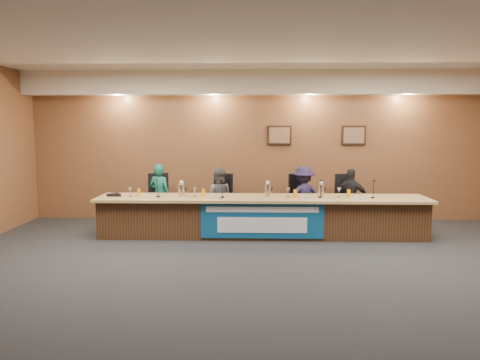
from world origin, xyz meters
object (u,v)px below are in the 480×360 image
at_px(panelist_a, 160,195).
at_px(banner, 262,221).
at_px(office_chair_d, 350,204).
at_px(office_chair_c, 303,204).
at_px(office_chair_b, 219,203).
at_px(dais_body, 262,218).
at_px(panelist_d, 351,199).
at_px(carafe_right, 321,191).
at_px(speakerphone, 115,195).
at_px(carafe_left, 182,190).
at_px(panelist_b, 218,198).
at_px(panelist_c, 303,197).
at_px(office_chair_a, 161,203).
at_px(carafe_mid, 268,190).

bearing_deg(panelist_a, banner, 172.89).
bearing_deg(office_chair_d, office_chair_c, 158.39).
relative_size(panelist_a, office_chair_b, 2.70).
relative_size(office_chair_b, office_chair_c, 1.00).
height_order(banner, office_chair_b, banner).
bearing_deg(dais_body, panelist_d, 21.91).
relative_size(carafe_right, speakerphone, 0.74).
height_order(office_chair_c, carafe_right, carafe_right).
bearing_deg(panelist_a, dais_body, -177.54).
height_order(carafe_left, speakerphone, carafe_left).
bearing_deg(speakerphone, carafe_right, 0.20).
relative_size(panelist_a, speakerphone, 4.05).
relative_size(dais_body, office_chair_b, 12.50).
distance_m(dais_body, office_chair_b, 1.21).
relative_size(panelist_a, panelist_b, 1.07).
xyz_separation_m(panelist_d, office_chair_d, (0.00, 0.10, -0.12)).
bearing_deg(banner, panelist_b, 127.46).
distance_m(dais_body, carafe_right, 1.21).
height_order(office_chair_c, speakerphone, speakerphone).
xyz_separation_m(office_chair_b, carafe_right, (1.97, -0.84, 0.39)).
distance_m(panelist_c, panelist_d, 0.95).
xyz_separation_m(banner, office_chair_d, (1.80, 1.24, 0.10)).
height_order(panelist_d, office_chair_d, panelist_d).
height_order(dais_body, speakerphone, speakerphone).
height_order(panelist_b, speakerphone, panelist_b).
bearing_deg(office_chair_a, panelist_b, -28.35).
height_order(dais_body, office_chair_c, dais_body).
xyz_separation_m(dais_body, office_chair_a, (-2.06, 0.82, 0.13)).
bearing_deg(speakerphone, banner, -8.00).
bearing_deg(panelist_a, carafe_right, -171.37).
xyz_separation_m(banner, carafe_mid, (0.11, 0.40, 0.49)).
distance_m(dais_body, panelist_c, 1.15).
relative_size(panelist_c, office_chair_c, 2.62).
bearing_deg(speakerphone, office_chair_c, 13.34).
bearing_deg(office_chair_a, banner, -54.57).
bearing_deg(banner, carafe_mid, 75.08).
height_order(panelist_a, panelist_d, panelist_a).
bearing_deg(office_chair_c, panelist_d, -28.13).
xyz_separation_m(panelist_b, office_chair_d, (2.68, 0.10, -0.13)).
relative_size(banner, carafe_left, 9.65).
bearing_deg(office_chair_b, panelist_d, 21.52).
height_order(office_chair_a, carafe_mid, carafe_mid).
distance_m(banner, panelist_a, 2.37).
relative_size(carafe_mid, carafe_right, 1.01).
relative_size(office_chair_a, office_chair_c, 1.00).
xyz_separation_m(office_chair_a, office_chair_b, (1.19, 0.00, 0.00)).
distance_m(panelist_b, speakerphone, 2.03).
xyz_separation_m(panelist_d, carafe_right, (-0.71, -0.74, 0.27)).
xyz_separation_m(panelist_c, office_chair_d, (0.95, 0.10, -0.15)).
xyz_separation_m(panelist_c, office_chair_a, (-2.91, 0.10, -0.15)).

